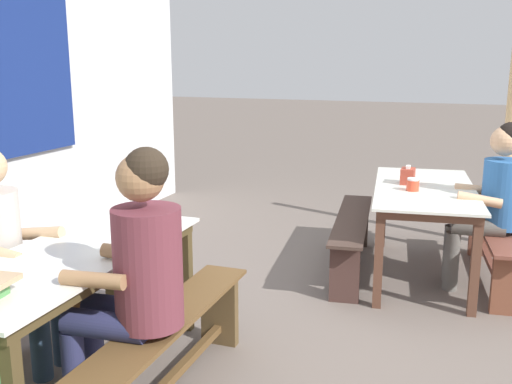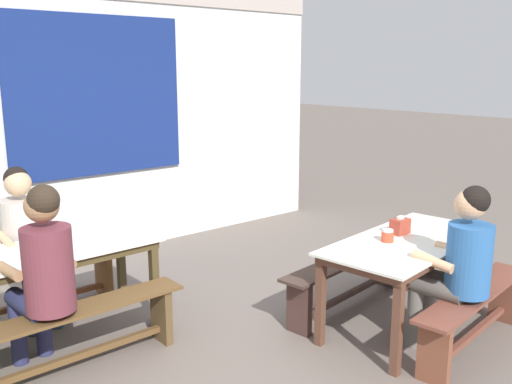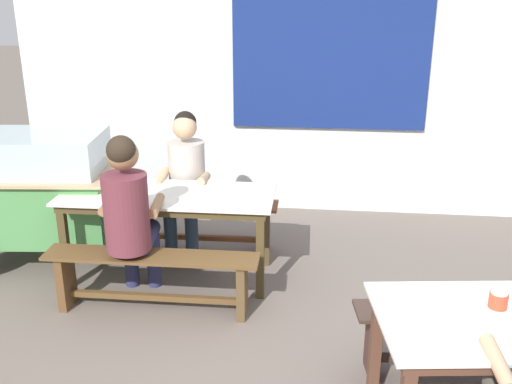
# 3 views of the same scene
# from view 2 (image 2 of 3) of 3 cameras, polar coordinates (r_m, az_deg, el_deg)

# --- Properties ---
(ground_plane) EXTENTS (40.00, 40.00, 0.00)m
(ground_plane) POSITION_cam_2_polar(r_m,az_deg,el_deg) (4.21, 1.66, -16.31)
(ground_plane) COLOR #6A5E56
(backdrop_wall) EXTENTS (6.19, 0.23, 2.91)m
(backdrop_wall) POSITION_cam_2_polar(r_m,az_deg,el_deg) (6.25, -16.81, 7.38)
(backdrop_wall) COLOR silver
(backdrop_wall) RESTS_ON ground_plane
(dining_table_far) EXTENTS (1.69, 0.70, 0.72)m
(dining_table_far) POSITION_cam_2_polar(r_m,az_deg,el_deg) (4.44, -20.78, -6.45)
(dining_table_far) COLOR silver
(dining_table_far) RESTS_ON ground_plane
(dining_table_near) EXTENTS (1.65, 0.94, 0.72)m
(dining_table_near) POSITION_cam_2_polar(r_m,az_deg,el_deg) (4.56, 15.14, -5.56)
(dining_table_near) COLOR silver
(dining_table_near) RESTS_ON ground_plane
(bench_far_back) EXTENTS (1.68, 0.31, 0.45)m
(bench_far_back) POSITION_cam_2_polar(r_m,az_deg,el_deg) (5.05, -22.63, -8.63)
(bench_far_back) COLOR brown
(bench_far_back) RESTS_ON ground_plane
(bench_far_front) EXTENTS (1.56, 0.28, 0.45)m
(bench_far_front) POSITION_cam_2_polar(r_m,az_deg,el_deg) (4.10, -17.66, -13.25)
(bench_far_front) COLOR brown
(bench_far_front) RESTS_ON ground_plane
(bench_near_back) EXTENTS (1.58, 0.45, 0.45)m
(bench_near_back) POSITION_cam_2_polar(r_m,az_deg,el_deg) (4.93, 9.24, -8.28)
(bench_near_back) COLOR #3F2E27
(bench_near_back) RESTS_ON ground_plane
(bench_near_front) EXTENTS (1.52, 0.44, 0.45)m
(bench_near_front) POSITION_cam_2_polar(r_m,az_deg,el_deg) (4.47, 21.16, -11.19)
(bench_near_front) COLOR brown
(bench_near_front) RESTS_ON ground_plane
(person_near_front) EXTENTS (0.44, 0.55, 1.26)m
(person_near_front) POSITION_cam_2_polar(r_m,az_deg,el_deg) (4.20, 19.84, -6.46)
(person_near_front) COLOR #615D57
(person_near_front) RESTS_ON ground_plane
(person_left_back_turned) EXTENTS (0.45, 0.59, 1.32)m
(person_left_back_turned) POSITION_cam_2_polar(r_m,az_deg,el_deg) (3.93, -20.68, -7.30)
(person_left_back_turned) COLOR #292C52
(person_left_back_turned) RESTS_ON ground_plane
(person_center_facing) EXTENTS (0.44, 0.56, 1.26)m
(person_center_facing) POSITION_cam_2_polar(r_m,az_deg,el_deg) (4.86, -22.34, -4.09)
(person_center_facing) COLOR #27394D
(person_center_facing) RESTS_ON ground_plane
(tissue_box) EXTENTS (0.15, 0.10, 0.15)m
(tissue_box) POSITION_cam_2_polar(r_m,az_deg,el_deg) (4.65, 14.36, -3.37)
(tissue_box) COLOR #9F3A29
(tissue_box) RESTS_ON dining_table_near
(condiment_jar) EXTENTS (0.09, 0.09, 0.10)m
(condiment_jar) POSITION_cam_2_polar(r_m,az_deg,el_deg) (4.43, 13.16, -4.33)
(condiment_jar) COLOR #D6442A
(condiment_jar) RESTS_ON dining_table_near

